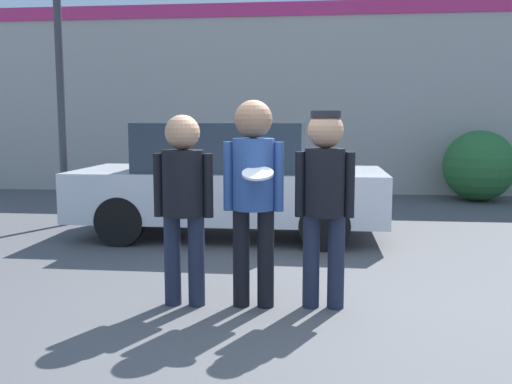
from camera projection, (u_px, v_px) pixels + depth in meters
ground_plane at (288, 309)px, 5.07m from camera, size 56.00×56.00×0.00m
storefront_building at (309, 98)px, 12.87m from camera, size 24.00×0.22×4.26m
person_left at (183, 192)px, 5.06m from camera, size 0.54×0.37×1.72m
person_middle_with_frisbee at (253, 183)px, 5.00m from camera, size 0.54×0.57×1.84m
person_right at (325, 190)px, 4.98m from camera, size 0.52×0.35×1.75m
parked_car_near at (228, 181)px, 8.20m from camera, size 4.36×1.86×1.63m
shrub at (479, 166)px, 11.75m from camera, size 1.46×1.46×1.46m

